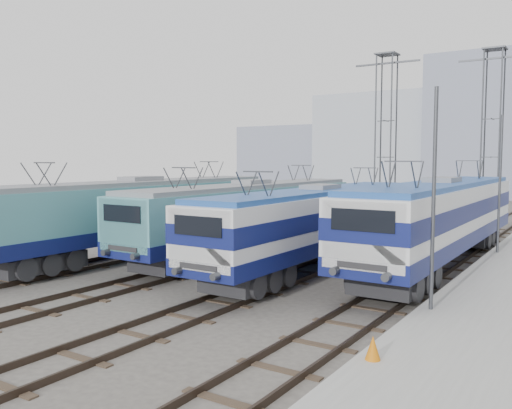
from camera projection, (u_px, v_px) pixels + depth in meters
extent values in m
plane|color=#514C47|center=(173.00, 294.00, 19.49)|extent=(160.00, 160.00, 0.00)
cube|color=navy|center=(142.00, 227.00, 27.43)|extent=(2.94, 18.55, 0.62)
cube|color=#539AA3|center=(141.00, 203.00, 27.32)|extent=(2.89, 18.55, 1.86)
cube|color=slate|center=(141.00, 183.00, 27.24)|extent=(2.66, 17.81, 0.21)
cube|color=#262628|center=(34.00, 262.00, 22.31)|extent=(2.16, 3.71, 0.70)
cube|color=#262628|center=(216.00, 229.00, 32.67)|extent=(2.16, 3.71, 0.70)
cube|color=navy|center=(252.00, 228.00, 27.77)|extent=(2.80, 17.67, 0.59)
cube|color=#539AA3|center=(252.00, 205.00, 27.67)|extent=(2.75, 17.67, 1.77)
cube|color=#539AA3|center=(129.00, 225.00, 20.58)|extent=(2.53, 0.69, 2.00)
cube|color=slate|center=(252.00, 186.00, 27.59)|extent=(2.53, 16.97, 0.20)
cube|color=#262628|center=(175.00, 260.00, 22.90)|extent=(2.06, 3.53, 0.66)
cube|color=#262628|center=(305.00, 229.00, 32.76)|extent=(2.06, 3.53, 0.66)
cube|color=navy|center=(320.00, 238.00, 24.29)|extent=(2.74, 17.30, 0.58)
cube|color=silver|center=(320.00, 212.00, 24.19)|extent=(2.69, 17.30, 1.73)
cube|color=navy|center=(320.00, 213.00, 24.20)|extent=(2.73, 17.32, 0.67)
cube|color=silver|center=(205.00, 239.00, 17.25)|extent=(2.48, 0.67, 1.96)
cube|color=#214C97|center=(321.00, 191.00, 24.11)|extent=(2.48, 16.60, 0.19)
cube|color=#262628|center=(249.00, 277.00, 19.52)|extent=(2.02, 3.46, 0.65)
cube|color=#262628|center=(367.00, 238.00, 29.17)|extent=(2.02, 3.46, 0.65)
cube|color=navy|center=(441.00, 235.00, 24.46)|extent=(2.98, 18.83, 0.63)
cube|color=silver|center=(441.00, 208.00, 24.36)|extent=(2.93, 18.83, 1.88)
cube|color=navy|center=(441.00, 209.00, 24.36)|extent=(2.97, 18.85, 0.73)
cube|color=silver|center=(367.00, 235.00, 16.80)|extent=(2.69, 0.73, 2.13)
cube|color=#214C97|center=(442.00, 184.00, 24.27)|extent=(2.69, 18.08, 0.21)
cube|color=#262628|center=(395.00, 278.00, 19.27)|extent=(2.20, 3.77, 0.71)
cube|color=#262628|center=(469.00, 236.00, 29.78)|extent=(2.20, 3.77, 0.71)
cylinder|color=#3F4247|center=(375.00, 143.00, 37.24)|extent=(0.10, 0.10, 12.00)
cylinder|color=#3F4247|center=(391.00, 142.00, 36.65)|extent=(0.10, 0.10, 12.00)
cylinder|color=#3F4247|center=(381.00, 143.00, 38.16)|extent=(0.10, 0.10, 12.00)
cylinder|color=#3F4247|center=(396.00, 143.00, 37.57)|extent=(0.10, 0.10, 12.00)
cube|color=#3F4247|center=(387.00, 63.00, 36.96)|extent=(4.50, 0.12, 0.12)
cylinder|color=#3F4247|center=(481.00, 142.00, 35.40)|extent=(0.10, 0.10, 12.00)
cylinder|color=#3F4247|center=(499.00, 141.00, 34.81)|extent=(0.10, 0.10, 12.00)
cylinder|color=#3F4247|center=(484.00, 142.00, 36.32)|extent=(0.10, 0.10, 12.00)
cylinder|color=#3F4247|center=(502.00, 142.00, 35.73)|extent=(0.10, 0.10, 12.00)
cube|color=#3F4247|center=(495.00, 58.00, 35.11)|extent=(4.50, 0.12, 0.12)
cylinder|color=#3F4247|center=(433.00, 205.00, 16.22)|extent=(0.12, 0.12, 7.00)
cylinder|color=#3F4247|center=(500.00, 187.00, 26.27)|extent=(0.12, 0.12, 7.00)
cone|color=#CE6C0C|center=(373.00, 348.00, 12.31)|extent=(0.36, 0.36, 0.56)
cube|color=#A3ABB8|center=(386.00, 144.00, 78.37)|extent=(18.00, 12.00, 14.00)
cube|color=gray|center=(290.00, 158.00, 87.19)|extent=(14.00, 10.00, 10.00)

